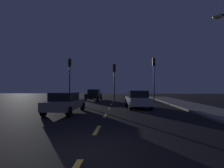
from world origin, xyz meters
TOP-DOWN VIEW (x-y plane):
  - ground_plane at (0.00, 7.00)m, footprint 80.00×80.00m
  - sidewalk_curb_right at (7.50, 7.00)m, footprint 3.00×40.00m
  - lane_stripe_second at (0.00, 2.60)m, footprint 0.16×1.60m
  - lane_stripe_third at (0.00, 6.40)m, footprint 0.16×1.60m
  - lane_stripe_fourth at (0.00, 10.20)m, footprint 0.16×1.60m
  - lane_stripe_fifth at (0.00, 14.00)m, footprint 0.16×1.60m
  - lane_stripe_sixth at (0.00, 17.80)m, footprint 0.16×1.60m
  - traffic_signal_left at (-5.18, 15.87)m, footprint 0.32×0.38m
  - traffic_signal_center at (0.21, 15.87)m, footprint 0.32×0.38m
  - traffic_signal_right at (4.86, 15.87)m, footprint 0.32×0.38m
  - car_stopped_ahead at (2.47, 10.83)m, footprint 2.08×4.54m
  - car_adjacent_lane at (-2.91, 7.28)m, footprint 2.04×4.27m
  - car_oncoming_far at (-2.82, 19.67)m, footprint 1.92×4.25m

SIDE VIEW (x-z plane):
  - ground_plane at x=0.00m, z-range 0.00..0.00m
  - lane_stripe_second at x=0.00m, z-range 0.00..0.01m
  - lane_stripe_third at x=0.00m, z-range 0.00..0.01m
  - lane_stripe_fourth at x=0.00m, z-range 0.00..0.01m
  - lane_stripe_fifth at x=0.00m, z-range 0.00..0.01m
  - lane_stripe_sixth at x=0.00m, z-range 0.00..0.01m
  - sidewalk_curb_right at x=7.50m, z-range 0.00..0.15m
  - car_adjacent_lane at x=-2.91m, z-range 0.01..1.46m
  - car_stopped_ahead at x=2.47m, z-range 0.01..1.54m
  - car_oncoming_far at x=-2.82m, z-range 0.00..1.54m
  - traffic_signal_center at x=0.21m, z-range 0.93..5.50m
  - traffic_signal_right at x=4.86m, z-range 1.03..6.29m
  - traffic_signal_left at x=-5.18m, z-range 1.04..6.31m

